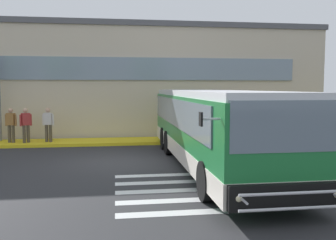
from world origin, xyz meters
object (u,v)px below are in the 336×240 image
bus_main_foreground (212,129)px  passenger_at_curb_edge (48,122)px  passenger_by_doorway (26,124)px  passenger_near_column (11,123)px

bus_main_foreground → passenger_at_curb_edge: bearing=138.1°
bus_main_foreground → passenger_at_curb_edge: 8.89m
bus_main_foreground → passenger_by_doorway: 9.60m
passenger_near_column → passenger_at_curb_edge: (1.74, 0.01, 0.03)m
passenger_at_curb_edge → passenger_near_column: bearing=-179.7°
passenger_near_column → passenger_by_doorway: size_ratio=1.00×
passenger_by_doorway → bus_main_foreground: bearing=-37.2°
passenger_near_column → passenger_by_doorway: 0.73m
passenger_near_column → passenger_at_curb_edge: 1.74m
passenger_near_column → passenger_at_curb_edge: size_ratio=1.00×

